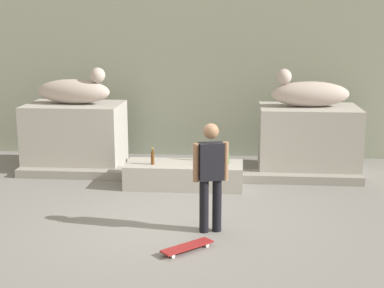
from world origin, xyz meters
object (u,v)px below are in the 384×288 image
Objects in this scene: statue_reclining_right at (308,93)px; skater at (211,173)px; bottle_orange at (195,153)px; skateboard at (187,247)px; bottle_green at (228,158)px; bottle_brown at (153,157)px; statue_reclining_left at (75,90)px.

statue_reclining_right is 0.98× the size of skater.
bottle_orange is at bearing -97.10° from skater.
skateboard is 3.41m from bottle_orange.
bottle_orange is at bearing 19.04° from statue_reclining_right.
bottle_green is at bearing -142.03° from skateboard.
bottle_brown is (-1.22, 2.19, -0.33)m from skater.
skater is at bearing 59.09° from statue_reclining_right.
statue_reclining_right reaches higher than skateboard.
skater reaches higher than bottle_green.
bottle_orange reaches higher than skateboard.
bottle_orange is at bearing -14.15° from statue_reclining_left.
statue_reclining_left and statue_reclining_right have the same top height.
statue_reclining_left is 1.01× the size of statue_reclining_right.
statue_reclining_right is 5.06m from skateboard.
statue_reclining_right reaches higher than bottle_orange.
bottle_green is (0.20, 2.36, -0.35)m from skater.
skateboard is 2.67× the size of bottle_green.
skateboard is 2.25× the size of bottle_orange.
statue_reclining_right reaches higher than bottle_brown.
bottle_orange is at bearing 27.59° from bottle_brown.
skater is at bearing -153.30° from skateboard.
bottle_green reaches higher than skateboard.
skater is at bearing -43.41° from statue_reclining_left.
bottle_green is (0.64, -0.23, -0.02)m from bottle_orange.
statue_reclining_left is at bearing 160.15° from bottle_green.
bottle_orange is (-0.44, 2.59, -0.33)m from skater.
bottle_brown reaches higher than skateboard.
statue_reclining_right is 2.28m from bottle_green.
statue_reclining_left is 2.29× the size of skateboard.
statue_reclining_right is at bearing -133.72° from skater.
statue_reclining_left reaches higher than bottle_brown.
skater is at bearing -60.89° from bottle_brown.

